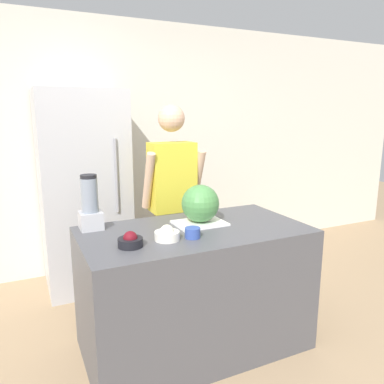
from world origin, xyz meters
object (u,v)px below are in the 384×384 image
(refrigerator, at_px, (84,191))
(person, at_px, (172,202))
(bowl_cherries, at_px, (130,241))
(bowl_small_blue, at_px, (193,233))
(blender, at_px, (90,206))
(watermelon, at_px, (200,204))
(bowl_cream, at_px, (167,234))

(refrigerator, xyz_separation_m, person, (0.64, -0.64, -0.03))
(bowl_cherries, relative_size, bowl_small_blue, 1.51)
(bowl_cherries, xyz_separation_m, blender, (-0.15, 0.45, 0.13))
(refrigerator, distance_m, blender, 1.07)
(watermelon, height_order, bowl_cream, watermelon)
(person, distance_m, bowl_cherries, 1.06)
(refrigerator, xyz_separation_m, bowl_cream, (0.26, -1.48, -0.01))
(refrigerator, distance_m, bowl_small_blue, 1.57)
(bowl_cream, distance_m, bowl_small_blue, 0.16)
(watermelon, relative_size, bowl_small_blue, 2.71)
(person, xyz_separation_m, bowl_cream, (-0.38, -0.84, 0.02))
(bowl_small_blue, relative_size, blender, 0.26)
(bowl_cherries, bearing_deg, watermelon, 22.70)
(refrigerator, height_order, bowl_small_blue, refrigerator)
(bowl_cherries, relative_size, bowl_cream, 0.95)
(bowl_small_blue, bearing_deg, refrigerator, 105.46)
(person, bearing_deg, bowl_small_blue, -104.11)
(watermelon, relative_size, bowl_cream, 1.71)
(person, height_order, bowl_small_blue, person)
(bowl_cherries, bearing_deg, blender, 107.92)
(person, relative_size, bowl_small_blue, 17.46)
(person, xyz_separation_m, blender, (-0.77, -0.41, 0.15))
(watermelon, relative_size, blender, 0.71)
(bowl_small_blue, height_order, blender, blender)
(blender, bearing_deg, bowl_small_blue, -40.20)
(watermelon, bearing_deg, refrigerator, 115.50)
(bowl_small_blue, bearing_deg, blender, 139.80)
(bowl_cream, bearing_deg, bowl_small_blue, -11.07)
(watermelon, bearing_deg, blender, 164.16)
(watermelon, xyz_separation_m, bowl_cream, (-0.34, -0.22, -0.11))
(bowl_cream, xyz_separation_m, blender, (-0.39, 0.43, 0.13))
(person, distance_m, blender, 0.88)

